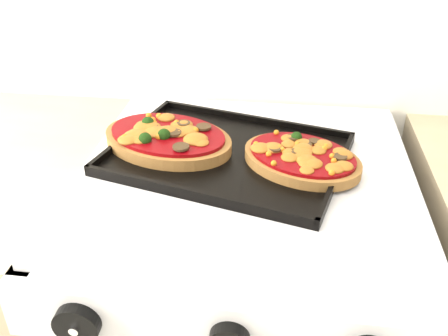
# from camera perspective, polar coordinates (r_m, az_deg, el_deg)

# --- Properties ---
(control_panel) EXTENTS (0.60, 0.02, 0.09)m
(control_panel) POSITION_cam_1_polar(r_m,az_deg,el_deg) (0.68, -0.08, -17.76)
(control_panel) COLOR silver
(control_panel) RESTS_ON stove
(knob_left) EXTENTS (0.06, 0.02, 0.06)m
(knob_left) POSITION_cam_1_polar(r_m,az_deg,el_deg) (0.71, -16.46, -16.77)
(knob_left) COLOR black
(knob_left) RESTS_ON control_panel
(baking_tray) EXTENTS (0.47, 0.40, 0.02)m
(baking_tray) POSITION_cam_1_polar(r_m,az_deg,el_deg) (0.91, 0.40, 1.72)
(baking_tray) COLOR black
(baking_tray) RESTS_ON stove
(pizza_left) EXTENTS (0.29, 0.24, 0.04)m
(pizza_left) POSITION_cam_1_polar(r_m,az_deg,el_deg) (0.94, -6.46, 3.54)
(pizza_left) COLOR #946133
(pizza_left) RESTS_ON baking_tray
(pizza_right) EXTENTS (0.26, 0.24, 0.03)m
(pizza_right) POSITION_cam_1_polar(r_m,az_deg,el_deg) (0.88, 8.89, 1.27)
(pizza_right) COLOR #946133
(pizza_right) RESTS_ON baking_tray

